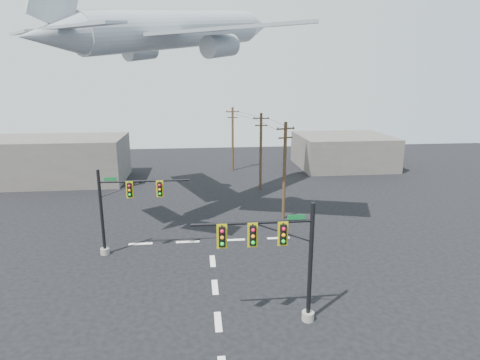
{
  "coord_description": "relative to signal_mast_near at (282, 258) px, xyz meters",
  "views": [
    {
      "loc": [
        -0.91,
        -20.59,
        13.82
      ],
      "look_at": [
        1.82,
        5.0,
        7.22
      ],
      "focal_mm": 30.0,
      "sensor_mm": 36.0,
      "label": 1
    }
  ],
  "objects": [
    {
      "name": "airliner",
      "position": [
        -5.99,
        19.86,
        13.97
      ],
      "size": [
        24.65,
        25.76,
        7.96
      ],
      "rotation": [
        0.0,
        -0.12,
        0.83
      ],
      "color": "#A1A4AC"
    },
    {
      "name": "power_lines",
      "position": [
        2.82,
        28.61,
        4.84
      ],
      "size": [
        4.89,
        22.25,
        0.11
      ],
      "color": "black"
    },
    {
      "name": "signal_mast_near",
      "position": [
        0.0,
        0.0,
        0.0
      ],
      "size": [
        7.03,
        0.79,
        7.23
      ],
      "color": "gray",
      "rests_on": "ground"
    },
    {
      "name": "lane_markings",
      "position": [
        -3.57,
        5.78,
        -4.08
      ],
      "size": [
        14.0,
        21.2,
        0.01
      ],
      "color": "white",
      "rests_on": "ground"
    },
    {
      "name": "utility_pole_a",
      "position": [
        3.91,
        17.42,
        1.0
      ],
      "size": [
        1.87,
        0.8,
        9.72
      ],
      "rotation": [
        0.0,
        0.0,
        0.36
      ],
      "color": "#442E1D",
      "rests_on": "ground"
    },
    {
      "name": "utility_pole_b",
      "position": [
        3.31,
        28.53,
        0.95
      ],
      "size": [
        1.95,
        0.38,
        9.63
      ],
      "rotation": [
        0.0,
        0.0,
        -0.13
      ],
      "color": "#442E1D",
      "rests_on": "ground"
    },
    {
      "name": "ground",
      "position": [
        -3.57,
        0.44,
        -4.09
      ],
      "size": [
        120.0,
        120.0,
        0.0
      ],
      "primitive_type": "plane",
      "color": "black",
      "rests_on": "ground"
    },
    {
      "name": "signal_mast_far",
      "position": [
        -10.62,
        10.61,
        -0.3
      ],
      "size": [
        7.28,
        0.77,
        7.0
      ],
      "color": "gray",
      "rests_on": "ground"
    },
    {
      "name": "building_right",
      "position": [
        18.43,
        40.44,
        -1.59
      ],
      "size": [
        14.0,
        12.0,
        5.0
      ],
      "primitive_type": "cube",
      "color": "#605B55",
      "rests_on": "ground"
    },
    {
      "name": "utility_pole_c",
      "position": [
        0.78,
        39.67,
        0.92
      ],
      "size": [
        1.96,
        0.33,
        9.56
      ],
      "rotation": [
        0.0,
        0.0,
        -0.1
      ],
      "color": "#442E1D",
      "rests_on": "ground"
    },
    {
      "name": "building_left",
      "position": [
        -23.57,
        35.44,
        -1.09
      ],
      "size": [
        18.0,
        10.0,
        6.0
      ],
      "primitive_type": "cube",
      "color": "#605B55",
      "rests_on": "ground"
    }
  ]
}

